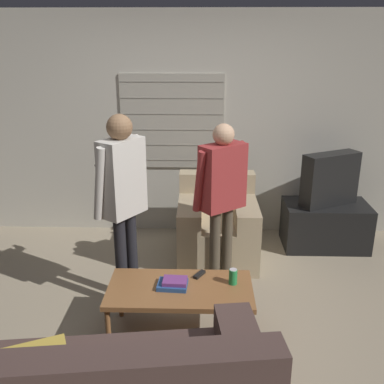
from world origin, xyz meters
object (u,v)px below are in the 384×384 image
tv (330,179)px  person_right_standing (222,187)px  soda_can (233,277)px  spare_remote (199,274)px  armchair_beige (217,227)px  book_stack (173,283)px  coffee_table (180,292)px  person_left_standing (122,190)px

tv → person_right_standing: person_right_standing is taller
person_right_standing → soda_can: 0.88m
person_right_standing → spare_remote: bearing=-144.9°
armchair_beige → spare_remote: (-0.17, -1.19, 0.10)m
book_stack → coffee_table: bearing=-10.6°
soda_can → tv: bearing=54.6°
coffee_table → person_left_standing: bearing=137.1°
person_right_standing → book_stack: person_right_standing is taller
tv → person_left_standing: 2.38m
coffee_table → tv: tv is taller
person_left_standing → book_stack: 0.88m
armchair_beige → person_left_standing: bearing=47.2°
tv → book_stack: (-1.60, -1.65, -0.33)m
tv → person_left_standing: person_left_standing is taller
coffee_table → armchair_beige: bearing=76.9°
person_left_standing → person_right_standing: size_ratio=1.09×
tv → person_right_standing: bearing=8.8°
armchair_beige → book_stack: armchair_beige is taller
coffee_table → book_stack: (-0.05, 0.01, 0.07)m
person_left_standing → soda_can: person_left_standing is taller
coffee_table → spare_remote: 0.24m
tv → book_stack: 2.32m
armchair_beige → person_left_standing: 1.42m
coffee_table → soda_can: size_ratio=8.92×
book_stack → soda_can: (0.46, 0.06, 0.03)m
person_right_standing → book_stack: bearing=-154.2°
tv → soda_can: bearing=27.9°
tv → spare_remote: tv is taller
coffee_table → soda_can: (0.41, 0.07, 0.10)m
tv → person_right_standing: size_ratio=0.43×
soda_can → book_stack: bearing=-172.7°
armchair_beige → soda_can: (0.09, -1.30, 0.15)m
armchair_beige → spare_remote: size_ratio=6.66×
person_left_standing → person_right_standing: person_left_standing is taller
coffee_table → spare_remote: size_ratio=8.52×
person_right_standing → spare_remote: person_right_standing is taller
person_left_standing → book_stack: size_ratio=7.10×
soda_can → armchair_beige: bearing=94.0°
book_stack → tv: bearing=46.0°
soda_can → spare_remote: size_ratio=0.96×
armchair_beige → person_right_standing: bearing=90.8°
armchair_beige → person_left_standing: (-0.82, -0.91, 0.73)m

